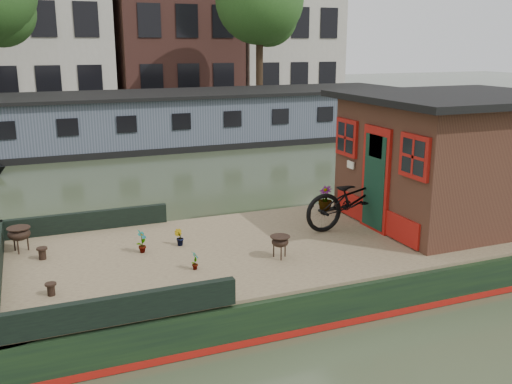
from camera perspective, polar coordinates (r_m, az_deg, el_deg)
name	(u,v)px	position (r m, az deg, el deg)	size (l,w,h in m)	color
ground	(352,265)	(10.74, 9.56, -7.26)	(120.00, 120.00, 0.00)	#2E3924
houseboat_hull	(287,262)	(10.04, 3.07, -6.97)	(14.01, 4.02, 0.60)	black
houseboat_deck	(353,233)	(10.52, 9.70, -4.10)	(11.80, 3.80, 0.05)	#857852
bow_bulwark	(59,262)	(9.00, -19.11, -6.62)	(3.00, 4.00, 0.35)	black
cabin	(455,157)	(11.49, 19.31, 3.33)	(4.00, 3.50, 2.42)	#341A14
bicycle	(356,198)	(10.67, 10.00, -0.59)	(0.74, 2.11, 1.11)	black
potted_plant_a	(142,241)	(9.49, -11.34, -4.86)	(0.21, 0.14, 0.39)	brown
potted_plant_b	(179,237)	(9.74, -7.70, -4.52)	(0.15, 0.12, 0.28)	brown
potted_plant_d	(325,198)	(11.72, 6.94, -0.63)	(0.28, 0.28, 0.51)	brown
potted_plant_e	(195,260)	(8.69, -6.12, -6.82)	(0.15, 0.10, 0.29)	#9C3B2D
brazier_front	(280,247)	(9.10, 2.42, -5.51)	(0.34, 0.34, 0.37)	black
brazier_rear	(20,240)	(10.11, -22.56, -4.41)	(0.39, 0.39, 0.42)	black
bollard_port	(42,253)	(9.67, -20.59, -5.77)	(0.17, 0.17, 0.19)	black
bollard_stbd	(51,289)	(8.31, -19.82, -9.14)	(0.15, 0.15, 0.18)	black
far_houseboat	(169,121)	(23.25, -8.73, 7.03)	(20.40, 4.40, 2.11)	#4E5568
quay	(138,116)	(29.63, -11.68, 7.48)	(60.00, 6.00, 0.90)	#47443F
tree_right	(262,4)	(29.87, 0.57, 18.29)	(4.40, 4.40, 7.40)	#332316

